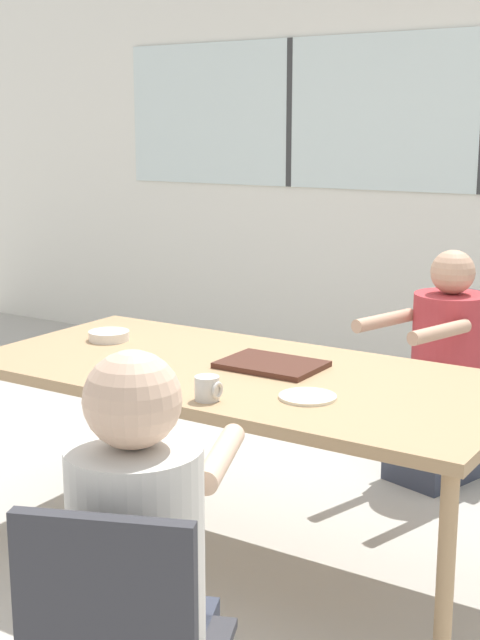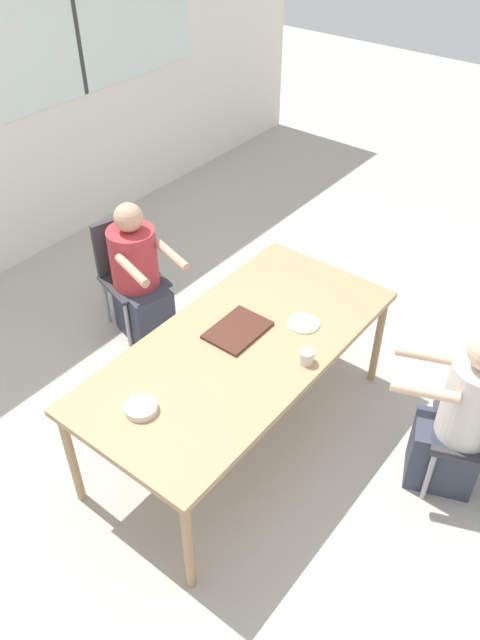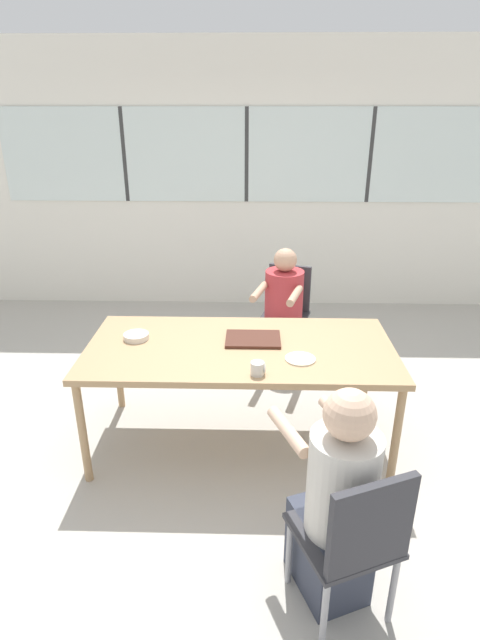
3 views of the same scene
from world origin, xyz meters
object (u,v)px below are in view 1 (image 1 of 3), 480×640
Objects in this scene: person_man_blue_shirt at (442,379)px; coffee_mug at (208,388)px; chair_for_man_blue_shirt at (465,366)px; person_woman_green_shirt at (142,604)px; bowl_white_shallow at (109,336)px.

coffee_mug is at bearing 97.72° from person_man_blue_shirt.
chair_for_man_blue_shirt is 2.48m from person_woman_green_shirt.
person_woman_green_shirt is 13.13× the size of coffee_mug.
bowl_white_shallow is (-1.07, -1.25, 0.26)m from chair_for_man_blue_shirt.
coffee_mug is at bearing 96.96° from chair_for_man_blue_shirt.
coffee_mug is at bearing -29.51° from bowl_white_shallow.
chair_for_man_blue_shirt reaches higher than coffee_mug.
chair_for_man_blue_shirt is at bearing 80.79° from coffee_mug.
chair_for_man_blue_shirt is 1.75m from coffee_mug.
person_man_blue_shirt reaches higher than coffee_mug.
chair_for_man_blue_shirt is 9.85× the size of coffee_mug.
person_woman_green_shirt is at bearing 107.78° from chair_for_man_blue_shirt.
person_woman_green_shirt is at bearing -65.92° from coffee_mug.
person_man_blue_shirt is 1.59m from coffee_mug.
person_woman_green_shirt is 1.07× the size of person_man_blue_shirt.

